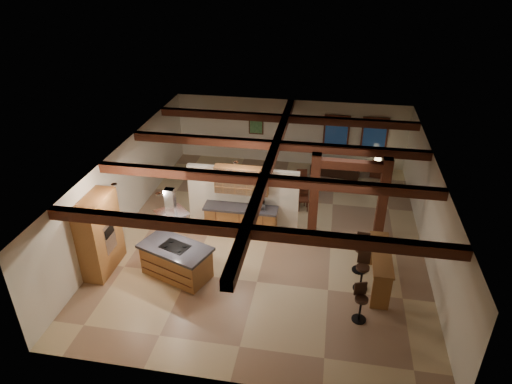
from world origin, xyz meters
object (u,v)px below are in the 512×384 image
sofa (335,168)px  bar_counter (380,263)px  dining_table (285,194)px  kitchen_island (176,260)px

sofa → bar_counter: (1.36, -7.11, 0.47)m
dining_table → sofa: bearing=50.8°
dining_table → bar_counter: 5.52m
dining_table → bar_counter: size_ratio=0.78×
kitchen_island → bar_counter: bearing=5.3°
bar_counter → dining_table: bearing=125.8°
kitchen_island → dining_table: (2.62, 5.01, -0.22)m
sofa → bar_counter: bearing=109.3°
dining_table → bar_counter: bearing=-58.3°
dining_table → sofa: size_ratio=0.83×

